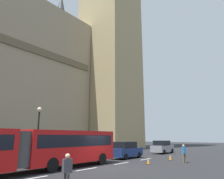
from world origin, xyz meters
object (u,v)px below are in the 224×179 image
object	(u,v)px
traffic_cone_west	(148,161)
pedestrian_by_kerb	(184,153)
articulated_bus	(15,147)
pedestrian_near_cones	(67,172)
street_lamp	(38,130)
sedan_lead	(126,150)
sedan_trailing	(162,147)
traffic_cone_middle	(170,157)

from	to	relation	value
traffic_cone_west	pedestrian_by_kerb	bearing A→B (deg)	-37.46
articulated_bus	pedestrian_near_cones	distance (m)	6.42
street_lamp	pedestrian_near_cones	size ratio (longest dim) A/B	3.12
sedan_lead	sedan_trailing	size ratio (longest dim) A/B	1.00
articulated_bus	traffic_cone_west	distance (m)	11.20
sedan_lead	traffic_cone_west	bearing A→B (deg)	-124.55
sedan_trailing	traffic_cone_middle	bearing A→B (deg)	-150.38
sedan_trailing	pedestrian_by_kerb	size ratio (longest dim) A/B	2.60
pedestrian_near_cones	sedan_trailing	bearing A→B (deg)	15.03
traffic_cone_west	articulated_bus	bearing A→B (deg)	157.28
sedan_trailing	traffic_cone_west	size ratio (longest dim) A/B	7.59
sedan_trailing	pedestrian_by_kerb	bearing A→B (deg)	-145.32
sedan_lead	traffic_cone_middle	world-z (taller)	sedan_lead
sedan_lead	traffic_cone_middle	size ratio (longest dim) A/B	7.59
pedestrian_near_cones	pedestrian_by_kerb	world-z (taller)	same
traffic_cone_middle	pedestrian_near_cones	xyz separation A→B (m)	(-15.62, -1.81, 0.63)
pedestrian_near_cones	street_lamp	bearing A→B (deg)	63.05
articulated_bus	traffic_cone_middle	world-z (taller)	articulated_bus
traffic_cone_middle	street_lamp	distance (m)	13.82
articulated_bus	sedan_trailing	size ratio (longest dim) A/B	4.10
articulated_bus	pedestrian_near_cones	xyz separation A→B (m)	(-0.94, -6.30, -0.83)
articulated_bus	pedestrian_near_cones	world-z (taller)	articulated_bus
sedan_trailing	sedan_lead	bearing A→B (deg)	178.99
sedan_lead	sedan_trailing	xyz separation A→B (m)	(9.30, -0.16, 0.00)
traffic_cone_west	pedestrian_by_kerb	xyz separation A→B (m)	(2.92, -2.23, 0.63)
traffic_cone_west	traffic_cone_middle	distance (m)	4.45
sedan_trailing	pedestrian_by_kerb	world-z (taller)	sedan_trailing
articulated_bus	sedan_lead	distance (m)	13.35
sedan_lead	sedan_trailing	distance (m)	9.30
sedan_lead	traffic_cone_west	distance (m)	5.47
sedan_trailing	pedestrian_near_cones	distance (m)	24.39
traffic_cone_west	pedestrian_by_kerb	size ratio (longest dim) A/B	0.34
traffic_cone_middle	pedestrian_near_cones	distance (m)	15.74
sedan_trailing	street_lamp	size ratio (longest dim) A/B	0.83
pedestrian_by_kerb	pedestrian_near_cones	bearing A→B (deg)	179.10
articulated_bus	traffic_cone_middle	xyz separation A→B (m)	(14.68, -4.49, -1.46)
sedan_lead	sedan_trailing	bearing A→B (deg)	-1.01
articulated_bus	sedan_lead	world-z (taller)	articulated_bus
articulated_bus	pedestrian_near_cones	size ratio (longest dim) A/B	10.69
traffic_cone_middle	street_lamp	world-z (taller)	street_lamp
sedan_trailing	articulated_bus	bearing A→B (deg)	-179.93
street_lamp	traffic_cone_middle	bearing A→B (deg)	-41.61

